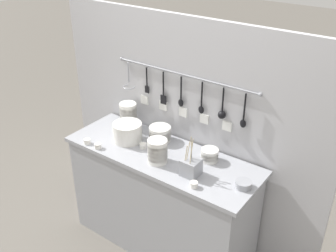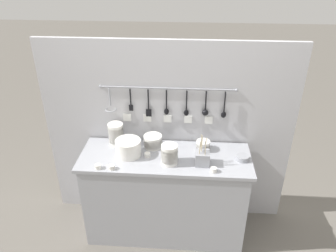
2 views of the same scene
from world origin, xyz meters
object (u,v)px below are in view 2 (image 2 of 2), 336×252
object	(u,v)px
cutlery_caddy	(202,158)
cup_front_left	(98,167)
plate_stack	(128,148)
bowl_stack_nested_right	(153,141)
cup_centre	(112,167)
steel_mixing_bowl	(243,158)
bowl_stack_wide_centre	(116,134)
bowl_stack_back_corner	(203,145)
cup_edge_far	(214,170)
bowl_stack_tall_left	(169,154)
cup_back_right	(147,155)

from	to	relation	value
cutlery_caddy	cup_front_left	distance (m)	0.85
plate_stack	cup_front_left	size ratio (longest dim) A/B	4.26
bowl_stack_nested_right	cup_centre	size ratio (longest dim) A/B	3.20
steel_mixing_bowl	cup_front_left	distance (m)	1.20
plate_stack	bowl_stack_wide_centre	bearing A→B (deg)	129.09
bowl_stack_back_corner	cutlery_caddy	distance (m)	0.22
bowl_stack_back_corner	steel_mixing_bowl	xyz separation A→B (m)	(0.33, -0.14, -0.02)
cup_edge_far	bowl_stack_back_corner	bearing A→B (deg)	103.74
bowl_stack_tall_left	bowl_stack_wide_centre	distance (m)	0.57
bowl_stack_tall_left	cup_centre	xyz separation A→B (m)	(-0.46, -0.12, -0.07)
bowl_stack_nested_right	cutlery_caddy	size ratio (longest dim) A/B	0.60
cup_front_left	cup_back_right	xyz separation A→B (m)	(0.38, 0.20, 0.00)
cup_centre	cup_front_left	bearing A→B (deg)	180.00
steel_mixing_bowl	cutlery_caddy	xyz separation A→B (m)	(-0.34, -0.08, 0.04)
cup_front_left	bowl_stack_tall_left	bearing A→B (deg)	11.61
bowl_stack_back_corner	cup_front_left	world-z (taller)	bowl_stack_back_corner
bowl_stack_tall_left	bowl_stack_nested_right	bearing A→B (deg)	123.92
cutlery_caddy	cup_edge_far	bearing A→B (deg)	-48.35
bowl_stack_nested_right	plate_stack	size ratio (longest dim) A/B	0.75
cup_centre	bowl_stack_nested_right	bearing A→B (deg)	50.76
cup_back_right	steel_mixing_bowl	bearing A→B (deg)	0.69
bowl_stack_tall_left	steel_mixing_bowl	size ratio (longest dim) A/B	1.64
bowl_stack_tall_left	plate_stack	distance (m)	0.37
bowl_stack_nested_right	cup_edge_far	distance (m)	0.63
bowl_stack_back_corner	bowl_stack_nested_right	size ratio (longest dim) A/B	0.74
bowl_stack_wide_centre	bowl_stack_nested_right	world-z (taller)	bowl_stack_wide_centre
cup_centre	bowl_stack_tall_left	bearing A→B (deg)	14.35
bowl_stack_wide_centre	steel_mixing_bowl	distance (m)	1.13
steel_mixing_bowl	bowl_stack_nested_right	bearing A→B (deg)	168.67
plate_stack	cup_edge_far	xyz separation A→B (m)	(0.72, -0.19, -0.05)
bowl_stack_nested_right	bowl_stack_back_corner	bearing A→B (deg)	-2.30
steel_mixing_bowl	bowl_stack_wide_centre	bearing A→B (deg)	170.66
plate_stack	cup_centre	world-z (taller)	plate_stack
cup_centre	plate_stack	bearing A→B (deg)	64.94
plate_stack	cup_centre	xyz separation A→B (m)	(-0.10, -0.22, -0.05)
plate_stack	bowl_stack_nested_right	bearing A→B (deg)	36.98
cutlery_caddy	cup_edge_far	xyz separation A→B (m)	(0.09, -0.10, -0.04)
bowl_stack_back_corner	cup_front_left	size ratio (longest dim) A/B	2.37
bowl_stack_wide_centre	cup_edge_far	world-z (taller)	bowl_stack_wide_centre
cutlery_caddy	bowl_stack_wide_centre	bearing A→B (deg)	161.03
bowl_stack_nested_right	bowl_stack_tall_left	bearing A→B (deg)	-56.08
bowl_stack_tall_left	plate_stack	world-z (taller)	bowl_stack_tall_left
bowl_stack_tall_left	cup_back_right	world-z (taller)	bowl_stack_tall_left
bowl_stack_back_corner	bowl_stack_tall_left	size ratio (longest dim) A/B	0.70
bowl_stack_back_corner	bowl_stack_wide_centre	bearing A→B (deg)	176.69
bowl_stack_tall_left	bowl_stack_nested_right	size ratio (longest dim) A/B	1.05
plate_stack	cup_back_right	world-z (taller)	plate_stack
bowl_stack_back_corner	cutlery_caddy	world-z (taller)	cutlery_caddy
cup_centre	cutlery_caddy	bearing A→B (deg)	9.70
plate_stack	cup_front_left	world-z (taller)	plate_stack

